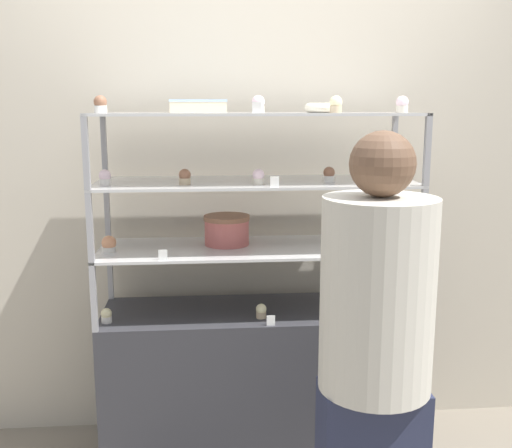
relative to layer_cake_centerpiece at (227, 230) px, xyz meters
name	(u,v)px	position (x,y,z in m)	size (l,w,h in m)	color
back_wall	(250,179)	(0.13, 0.32, 0.19)	(8.00, 0.05, 2.60)	beige
display_base	(256,384)	(0.13, -0.06, -0.74)	(1.40, 0.46, 0.74)	#333338
display_riser_lower	(256,250)	(0.13, -0.06, -0.09)	(1.40, 0.46, 0.30)	#99999E
display_riser_middle	(256,185)	(0.13, -0.06, 0.21)	(1.40, 0.46, 0.30)	#99999E
display_riser_upper	(256,117)	(0.13, -0.06, 0.51)	(1.40, 0.46, 0.30)	#99999E
layer_cake_centerpiece	(227,230)	(0.00, 0.00, 0.00)	(0.21, 0.21, 0.13)	#C66660
sheet_cake_frosted	(198,106)	(-0.12, -0.02, 0.56)	(0.24, 0.18, 0.06)	beige
cupcake_0	(107,316)	(-0.53, -0.17, -0.33)	(0.05, 0.05, 0.06)	white
cupcake_1	(261,311)	(0.14, -0.17, -0.33)	(0.05, 0.05, 0.06)	#CCB28C
cupcake_2	(401,307)	(0.78, -0.17, -0.33)	(0.05, 0.05, 0.06)	white
price_tag_0	(271,321)	(0.17, -0.27, -0.34)	(0.04, 0.00, 0.04)	white
cupcake_3	(109,244)	(-0.52, -0.10, -0.04)	(0.06, 0.06, 0.07)	white
cupcake_4	(398,240)	(0.77, -0.12, -0.04)	(0.06, 0.06, 0.07)	beige
price_tag_1	(163,255)	(-0.27, -0.27, -0.05)	(0.04, 0.00, 0.04)	white
cupcake_5	(105,178)	(-0.51, -0.15, 0.26)	(0.05, 0.05, 0.07)	white
cupcake_6	(185,177)	(-0.18, -0.15, 0.26)	(0.05, 0.05, 0.07)	#CCB28C
cupcake_7	(259,177)	(0.13, -0.18, 0.26)	(0.05, 0.05, 0.07)	beige
cupcake_8	(329,175)	(0.44, -0.11, 0.26)	(0.05, 0.05, 0.07)	white
cupcake_9	(405,176)	(0.76, -0.18, 0.26)	(0.05, 0.05, 0.07)	#CCB28C
price_tag_2	(275,182)	(0.19, -0.27, 0.25)	(0.04, 0.00, 0.04)	white
cupcake_10	(100,104)	(-0.52, -0.12, 0.56)	(0.05, 0.05, 0.07)	white
cupcake_11	(258,104)	(0.13, -0.16, 0.56)	(0.05, 0.05, 0.07)	beige
cupcake_12	(336,104)	(0.46, -0.13, 0.56)	(0.05, 0.05, 0.07)	#CCB28C
cupcake_13	(402,104)	(0.76, -0.11, 0.56)	(0.05, 0.05, 0.07)	beige
price_tag_3	(257,108)	(0.11, -0.27, 0.55)	(0.04, 0.00, 0.04)	white
donut_glazed	(320,108)	(0.42, -0.01, 0.55)	(0.14, 0.14, 0.04)	#EFE5CC
customer_figure	(375,356)	(0.46, -0.86, -0.26)	(0.37, 0.37, 1.59)	#282D47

